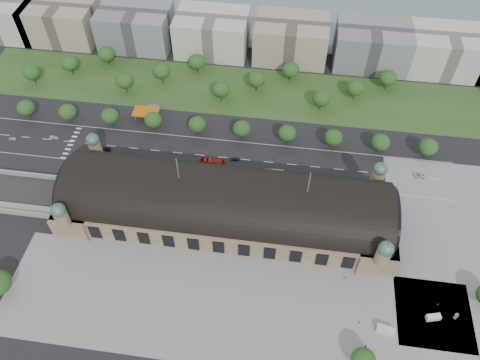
# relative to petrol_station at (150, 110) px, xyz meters

# --- Properties ---
(ground) EXTENTS (900.00, 900.00, 0.00)m
(ground) POSITION_rel_petrol_station_xyz_m (53.91, -65.28, -2.95)
(ground) COLOR black
(ground) RESTS_ON ground
(station) EXTENTS (150.00, 48.40, 44.30)m
(station) POSITION_rel_petrol_station_xyz_m (53.91, -65.28, 7.33)
(station) COLOR #A08463
(station) RESTS_ON ground
(track_cutting) EXTENTS (70.00, 24.00, 3.10)m
(track_cutting) POSITION_rel_petrol_station_xyz_m (-56.09, -67.49, -2.25)
(track_cutting) COLOR black
(track_cutting) RESTS_ON ground
(plaza_south) EXTENTS (190.00, 48.00, 0.12)m
(plaza_south) POSITION_rel_petrol_station_xyz_m (63.91, -109.28, -2.95)
(plaza_south) COLOR gray
(plaza_south) RESTS_ON ground
(plaza_east) EXTENTS (56.00, 100.00, 0.12)m
(plaza_east) POSITION_rel_petrol_station_xyz_m (156.91, -65.28, -2.95)
(plaza_east) COLOR gray
(plaza_east) RESTS_ON ground
(road_slab) EXTENTS (260.00, 26.00, 0.10)m
(road_slab) POSITION_rel_petrol_station_xyz_m (33.91, -27.28, -2.95)
(road_slab) COLOR black
(road_slab) RESTS_ON ground
(grass_belt) EXTENTS (300.00, 45.00, 0.10)m
(grass_belt) POSITION_rel_petrol_station_xyz_m (38.91, 27.72, -2.95)
(grass_belt) COLOR #294D1E
(grass_belt) RESTS_ON ground
(petrol_station) EXTENTS (14.00, 13.00, 5.05)m
(petrol_station) POSITION_rel_petrol_station_xyz_m (0.00, 0.00, 0.00)
(petrol_station) COLOR #C85F0B
(petrol_station) RESTS_ON ground
(office_0) EXTENTS (45.00, 32.00, 24.00)m
(office_0) POSITION_rel_petrol_station_xyz_m (-116.09, 67.72, 9.05)
(office_0) COLOR beige
(office_0) RESTS_ON ground
(office_1) EXTENTS (45.00, 32.00, 24.00)m
(office_1) POSITION_rel_petrol_station_xyz_m (-76.09, 67.72, 9.05)
(office_1) COLOR tan
(office_1) RESTS_ON ground
(office_2) EXTENTS (45.00, 32.00, 24.00)m
(office_2) POSITION_rel_petrol_station_xyz_m (-26.09, 67.72, 9.05)
(office_2) COLOR gray
(office_2) RESTS_ON ground
(office_3) EXTENTS (45.00, 32.00, 24.00)m
(office_3) POSITION_rel_petrol_station_xyz_m (23.91, 67.72, 9.05)
(office_3) COLOR beige
(office_3) RESTS_ON ground
(office_4) EXTENTS (45.00, 32.00, 24.00)m
(office_4) POSITION_rel_petrol_station_xyz_m (73.91, 67.72, 9.05)
(office_4) COLOR tan
(office_4) RESTS_ON ground
(office_5) EXTENTS (45.00, 32.00, 24.00)m
(office_5) POSITION_rel_petrol_station_xyz_m (123.91, 67.72, 9.05)
(office_5) COLOR gray
(office_5) RESTS_ON ground
(office_6) EXTENTS (45.00, 32.00, 24.00)m
(office_6) POSITION_rel_petrol_station_xyz_m (168.91, 67.72, 9.05)
(office_6) COLOR beige
(office_6) RESTS_ON ground
(tree_row_0) EXTENTS (9.60, 9.60, 11.52)m
(tree_row_0) POSITION_rel_petrol_station_xyz_m (-66.09, -12.28, 4.48)
(tree_row_0) COLOR #2D2116
(tree_row_0) RESTS_ON ground
(tree_row_1) EXTENTS (9.60, 9.60, 11.52)m
(tree_row_1) POSITION_rel_petrol_station_xyz_m (-42.09, -12.28, 4.48)
(tree_row_1) COLOR #2D2116
(tree_row_1) RESTS_ON ground
(tree_row_2) EXTENTS (9.60, 9.60, 11.52)m
(tree_row_2) POSITION_rel_petrol_station_xyz_m (-18.09, -12.28, 4.48)
(tree_row_2) COLOR #2D2116
(tree_row_2) RESTS_ON ground
(tree_row_3) EXTENTS (9.60, 9.60, 11.52)m
(tree_row_3) POSITION_rel_petrol_station_xyz_m (5.91, -12.28, 4.48)
(tree_row_3) COLOR #2D2116
(tree_row_3) RESTS_ON ground
(tree_row_4) EXTENTS (9.60, 9.60, 11.52)m
(tree_row_4) POSITION_rel_petrol_station_xyz_m (29.91, -12.28, 4.48)
(tree_row_4) COLOR #2D2116
(tree_row_4) RESTS_ON ground
(tree_row_5) EXTENTS (9.60, 9.60, 11.52)m
(tree_row_5) POSITION_rel_petrol_station_xyz_m (53.91, -12.28, 4.48)
(tree_row_5) COLOR #2D2116
(tree_row_5) RESTS_ON ground
(tree_row_6) EXTENTS (9.60, 9.60, 11.52)m
(tree_row_6) POSITION_rel_petrol_station_xyz_m (77.91, -12.28, 4.48)
(tree_row_6) COLOR #2D2116
(tree_row_6) RESTS_ON ground
(tree_row_7) EXTENTS (9.60, 9.60, 11.52)m
(tree_row_7) POSITION_rel_petrol_station_xyz_m (101.91, -12.28, 4.48)
(tree_row_7) COLOR #2D2116
(tree_row_7) RESTS_ON ground
(tree_row_8) EXTENTS (9.60, 9.60, 11.52)m
(tree_row_8) POSITION_rel_petrol_station_xyz_m (125.91, -12.28, 4.48)
(tree_row_8) COLOR #2D2116
(tree_row_8) RESTS_ON ground
(tree_row_9) EXTENTS (9.60, 9.60, 11.52)m
(tree_row_9) POSITION_rel_petrol_station_xyz_m (149.91, -12.28, 4.48)
(tree_row_9) COLOR #2D2116
(tree_row_9) RESTS_ON ground
(tree_belt_0) EXTENTS (10.40, 10.40, 12.48)m
(tree_belt_0) POSITION_rel_petrol_station_xyz_m (-76.09, 17.72, 5.10)
(tree_belt_0) COLOR #2D2116
(tree_belt_0) RESTS_ON ground
(tree_belt_1) EXTENTS (10.40, 10.40, 12.48)m
(tree_belt_1) POSITION_rel_petrol_station_xyz_m (-57.09, 29.72, 5.10)
(tree_belt_1) COLOR #2D2116
(tree_belt_1) RESTS_ON ground
(tree_belt_2) EXTENTS (10.40, 10.40, 12.48)m
(tree_belt_2) POSITION_rel_petrol_station_xyz_m (-38.09, 41.72, 5.10)
(tree_belt_2) COLOR #2D2116
(tree_belt_2) RESTS_ON ground
(tree_belt_3) EXTENTS (10.40, 10.40, 12.48)m
(tree_belt_3) POSITION_rel_petrol_station_xyz_m (-19.09, 17.72, 5.10)
(tree_belt_3) COLOR #2D2116
(tree_belt_3) RESTS_ON ground
(tree_belt_4) EXTENTS (10.40, 10.40, 12.48)m
(tree_belt_4) POSITION_rel_petrol_station_xyz_m (-0.09, 29.72, 5.10)
(tree_belt_4) COLOR #2D2116
(tree_belt_4) RESTS_ON ground
(tree_belt_5) EXTENTS (10.40, 10.40, 12.48)m
(tree_belt_5) POSITION_rel_petrol_station_xyz_m (18.91, 41.72, 5.10)
(tree_belt_5) COLOR #2D2116
(tree_belt_5) RESTS_ON ground
(tree_belt_6) EXTENTS (10.40, 10.40, 12.48)m
(tree_belt_6) POSITION_rel_petrol_station_xyz_m (37.91, 17.72, 5.10)
(tree_belt_6) COLOR #2D2116
(tree_belt_6) RESTS_ON ground
(tree_belt_7) EXTENTS (10.40, 10.40, 12.48)m
(tree_belt_7) POSITION_rel_petrol_station_xyz_m (56.91, 29.72, 5.10)
(tree_belt_7) COLOR #2D2116
(tree_belt_7) RESTS_ON ground
(tree_belt_8) EXTENTS (10.40, 10.40, 12.48)m
(tree_belt_8) POSITION_rel_petrol_station_xyz_m (75.91, 41.72, 5.10)
(tree_belt_8) COLOR #2D2116
(tree_belt_8) RESTS_ON ground
(tree_belt_9) EXTENTS (10.40, 10.40, 12.48)m
(tree_belt_9) POSITION_rel_petrol_station_xyz_m (94.91, 17.72, 5.10)
(tree_belt_9) COLOR #2D2116
(tree_belt_9) RESTS_ON ground
(tree_belt_10) EXTENTS (10.40, 10.40, 12.48)m
(tree_belt_10) POSITION_rel_petrol_station_xyz_m (113.91, 29.72, 5.10)
(tree_belt_10) COLOR #2D2116
(tree_belt_10) RESTS_ON ground
(tree_belt_11) EXTENTS (10.40, 10.40, 12.48)m
(tree_belt_11) POSITION_rel_petrol_station_xyz_m (132.91, 41.72, 5.10)
(tree_belt_11) COLOR #2D2116
(tree_belt_11) RESTS_ON ground
(tree_plaza_s) EXTENTS (9.00, 9.00, 10.64)m
(tree_plaza_s) POSITION_rel_petrol_station_xyz_m (113.91, -125.28, 3.86)
(tree_plaza_s) COLOR #2D2116
(tree_plaza_s) RESTS_ON ground
(traffic_car_0) EXTENTS (4.07, 1.91, 1.35)m
(traffic_car_0) POSITION_rel_petrol_station_xyz_m (-68.33, -30.02, -2.28)
(traffic_car_0) COLOR silver
(traffic_car_0) RESTS_ON ground
(traffic_car_1) EXTENTS (4.77, 1.68, 1.57)m
(traffic_car_1) POSITION_rel_petrol_station_xyz_m (-46.48, -26.09, -2.16)
(traffic_car_1) COLOR gray
(traffic_car_1) RESTS_ON ground
(traffic_car_2) EXTENTS (5.23, 2.88, 1.39)m
(traffic_car_2) POSITION_rel_petrol_station_xyz_m (-15.81, -30.36, -2.26)
(traffic_car_2) COLOR black
(traffic_car_2) RESTS_ON ground
(traffic_car_4) EXTENTS (4.45, 2.17, 1.46)m
(traffic_car_4) POSITION_rel_petrol_station_xyz_m (52.47, -28.11, -2.22)
(traffic_car_4) COLOR #211B4D
(traffic_car_4) RESTS_ON ground
(traffic_car_6) EXTENTS (5.83, 2.94, 1.58)m
(traffic_car_6) POSITION_rel_petrol_station_xyz_m (145.53, -26.43, -2.16)
(traffic_car_6) COLOR silver
(traffic_car_6) RESTS_ON ground
(parked_car_0) EXTENTS (4.18, 3.52, 1.35)m
(parked_car_0) POSITION_rel_petrol_station_xyz_m (-26.09, -40.68, -2.27)
(parked_car_0) COLOR black
(parked_car_0) RESTS_ON ground
(parked_car_1) EXTENTS (5.08, 4.12, 1.29)m
(parked_car_1) POSITION_rel_petrol_station_xyz_m (-16.86, -44.28, -2.31)
(parked_car_1) COLOR maroon
(parked_car_1) RESTS_ON ground
(parked_car_2) EXTENTS (4.76, 4.00, 1.30)m
(parked_car_2) POSITION_rel_petrol_station_xyz_m (-18.48, -44.28, -2.30)
(parked_car_2) COLOR #1B234C
(parked_car_2) RESTS_ON ground
(parked_car_3) EXTENTS (4.44, 3.43, 1.41)m
(parked_car_3) POSITION_rel_petrol_station_xyz_m (-6.39, -44.28, -2.24)
(parked_car_3) COLOR #54585B
(parked_car_3) RESTS_ON ground
(parked_car_4) EXTENTS (4.23, 3.37, 1.35)m
(parked_car_4) POSITION_rel_petrol_station_xyz_m (-4.55, -44.28, -2.27)
(parked_car_4) COLOR white
(parked_car_4) RESTS_ON ground
(parked_car_5) EXTENTS (5.04, 4.47, 1.29)m
(parked_car_5) POSITION_rel_petrol_station_xyz_m (6.57, -44.28, -2.30)
(parked_car_5) COLOR gray
(parked_car_5) RESTS_ON ground
(parked_car_6) EXTENTS (4.89, 3.72, 1.32)m
(parked_car_6) POSITION_rel_petrol_station_xyz_m (32.37, -40.28, -2.29)
(parked_car_6) COLOR black
(parked_car_6) RESTS_ON ground
(bus_west) EXTENTS (13.31, 3.58, 3.68)m
(bus_west) POSITION_rel_petrol_station_xyz_m (41.38, -33.28, -1.11)
(bus_west) COLOR red
(bus_west) RESTS_ON ground
(bus_mid) EXTENTS (12.84, 3.50, 3.55)m
(bus_mid) POSITION_rel_petrol_station_xyz_m (46.00, -38.28, -1.18)
(bus_mid) COLOR white
(bus_mid) RESTS_ON ground
(bus_east) EXTENTS (11.95, 3.76, 3.27)m
(bus_east) POSITION_rel_petrol_station_xyz_m (73.89, -35.43, -1.31)
(bus_east) COLOR beige
(bus_east) RESTS_ON ground
(van_east) EXTENTS (6.06, 3.65, 2.46)m
(van_east) POSITION_rel_petrol_station_xyz_m (142.78, -102.62, -1.78)
(van_east) COLOR white
(van_east) RESTS_ON ground
(van_south) EXTENTS (7.27, 4.02, 2.98)m
(van_south) POSITION_rel_petrol_station_xyz_m (123.55, -110.52, -1.53)
(van_south) COLOR silver
(van_south) RESTS_ON ground
(advertising_column) EXTENTS (1.53, 1.53, 2.90)m
(advertising_column) POSITION_rel_petrol_station_xyz_m (151.89, -100.99, -1.44)
(advertising_column) COLOR #E43957
(advertising_column) RESTS_ON ground
(pedestrian_0) EXTENTS (1.01, 0.74, 1.86)m
(pedestrian_0) POSITION_rel_petrol_station_xyz_m (108.78, -89.72, -2.02)
(pedestrian_0) COLOR gray
(pedestrian_0) RESTS_ON ground
(pedestrian_1) EXTENTS (0.59, 0.72, 1.71)m
(pedestrian_1) POSITION_rel_petrol_station_xyz_m (114.11, -108.45, -2.09)
(pedestrian_1) COLOR gray
(pedestrian_1) RESTS_ON ground
(pedestrian_2) EXTENTS (1.04, 1.02, 1.90)m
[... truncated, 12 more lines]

